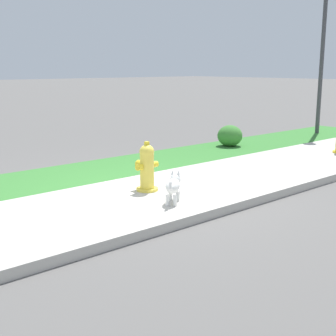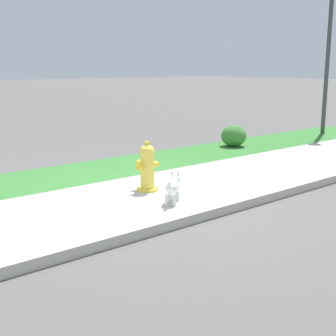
{
  "view_description": "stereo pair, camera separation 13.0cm",
  "coord_description": "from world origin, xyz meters",
  "px_view_note": "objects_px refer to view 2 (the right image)",
  "views": [
    {
      "loc": [
        -4.22,
        -5.0,
        1.82
      ],
      "look_at": [
        0.09,
        -0.12,
        0.4
      ],
      "focal_mm": 50.0,
      "sensor_mm": 36.0,
      "label": 1
    },
    {
      "loc": [
        -4.12,
        -5.08,
        1.82
      ],
      "look_at": [
        0.09,
        -0.12,
        0.4
      ],
      "focal_mm": 50.0,
      "sensor_mm": 36.0,
      "label": 2
    }
  ],
  "objects_px": {
    "small_white_dog": "(173,186)",
    "street_lamp": "(330,22)",
    "shrub_bush_far_verge": "(234,136)",
    "fire_hydrant_at_driveway": "(147,167)"
  },
  "relations": [
    {
      "from": "small_white_dog",
      "to": "street_lamp",
      "type": "relative_size",
      "value": 0.1
    },
    {
      "from": "small_white_dog",
      "to": "shrub_bush_far_verge",
      "type": "relative_size",
      "value": 0.79
    },
    {
      "from": "small_white_dog",
      "to": "street_lamp",
      "type": "xyz_separation_m",
      "value": [
        7.57,
        2.42,
        2.72
      ]
    },
    {
      "from": "street_lamp",
      "to": "shrub_bush_far_verge",
      "type": "xyz_separation_m",
      "value": [
        -3.49,
        0.15,
        -2.72
      ]
    },
    {
      "from": "fire_hydrant_at_driveway",
      "to": "shrub_bush_far_verge",
      "type": "bearing_deg",
      "value": 22.12
    },
    {
      "from": "street_lamp",
      "to": "shrub_bush_far_verge",
      "type": "bearing_deg",
      "value": 177.51
    },
    {
      "from": "street_lamp",
      "to": "small_white_dog",
      "type": "bearing_deg",
      "value": -162.28
    },
    {
      "from": "fire_hydrant_at_driveway",
      "to": "shrub_bush_far_verge",
      "type": "distance_m",
      "value": 4.37
    },
    {
      "from": "shrub_bush_far_verge",
      "to": "street_lamp",
      "type": "bearing_deg",
      "value": -2.49
    },
    {
      "from": "small_white_dog",
      "to": "shrub_bush_far_verge",
      "type": "distance_m",
      "value": 4.83
    }
  ]
}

